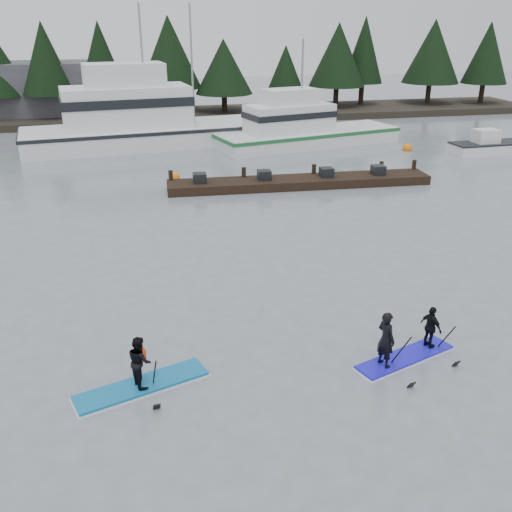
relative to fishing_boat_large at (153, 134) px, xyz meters
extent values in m
plane|color=slate|center=(2.24, -30.71, -0.83)|extent=(160.00, 160.00, 0.00)
cube|color=#2D281E|center=(2.24, 11.29, -0.53)|extent=(70.00, 8.00, 0.60)
cube|color=#4C4C51|center=(-11.76, 13.29, 1.67)|extent=(18.00, 6.00, 5.00)
cube|color=white|center=(0.60, 0.08, -0.70)|extent=(19.85, 7.82, 2.58)
cube|color=white|center=(-1.70, -0.22, 1.98)|extent=(9.12, 4.96, 2.79)
cylinder|color=gray|center=(-0.36, -0.05, 4.66)|extent=(0.14, 0.14, 8.14)
cube|color=white|center=(11.05, -2.39, -0.73)|extent=(14.03, 6.95, 1.93)
cube|color=white|center=(9.48, -2.78, 1.20)|extent=(6.56, 4.14, 1.93)
cylinder|color=gray|center=(10.39, -2.55, 3.35)|extent=(0.14, 0.14, 6.24)
cube|color=white|center=(22.89, -7.71, -0.45)|extent=(6.50, 2.20, 0.75)
cube|color=black|center=(7.30, -12.95, -0.59)|extent=(14.55, 2.56, 0.48)
sphere|color=orange|center=(17.27, -5.73, -0.83)|extent=(0.64, 0.64, 0.64)
sphere|color=orange|center=(0.73, -10.03, -0.83)|extent=(0.52, 0.52, 0.52)
cube|color=#116AA2|center=(-1.84, -29.94, -0.76)|extent=(3.44, 1.84, 0.13)
imported|color=black|center=(-1.84, -29.94, -0.03)|extent=(0.69, 0.78, 1.34)
cube|color=#FF4215|center=(-1.84, -29.94, 0.13)|extent=(0.35, 0.28, 0.32)
cylinder|color=black|center=(-1.54, -30.07, -0.49)|extent=(0.20, 0.89, 1.52)
cube|color=#1B16D6|center=(5.21, -30.14, -0.77)|extent=(3.10, 1.68, 0.11)
imported|color=black|center=(4.45, -30.41, 0.06)|extent=(0.54, 0.66, 1.56)
cylinder|color=black|center=(4.76, -30.53, -0.39)|extent=(0.22, 0.93, 1.60)
imported|color=black|center=(6.06, -29.84, -0.10)|extent=(0.52, 0.78, 1.23)
cylinder|color=black|center=(6.36, -29.97, -0.57)|extent=(0.21, 0.87, 1.48)
camera|label=1|loc=(-1.60, -42.21, 7.78)|focal=40.00mm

